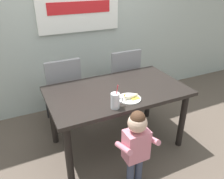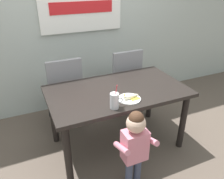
# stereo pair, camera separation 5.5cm
# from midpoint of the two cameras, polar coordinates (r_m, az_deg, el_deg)

# --- Properties ---
(ground_plane) EXTENTS (24.00, 24.00, 0.00)m
(ground_plane) POSITION_cam_midpoint_polar(r_m,az_deg,el_deg) (2.85, 0.57, -13.27)
(ground_plane) COLOR brown
(back_wall) EXTENTS (6.40, 0.17, 2.90)m
(back_wall) POSITION_cam_midpoint_polar(r_m,az_deg,el_deg) (3.30, -8.95, 19.95)
(back_wall) COLOR #ADB7B2
(back_wall) RESTS_ON ground
(dining_table) EXTENTS (1.49, 0.85, 0.74)m
(dining_table) POSITION_cam_midpoint_polar(r_m,az_deg,el_deg) (2.48, 0.64, -1.98)
(dining_table) COLOR black
(dining_table) RESTS_ON ground
(dining_chair_left) EXTENTS (0.44, 0.44, 0.96)m
(dining_chair_left) POSITION_cam_midpoint_polar(r_m,az_deg,el_deg) (2.94, -12.75, 0.10)
(dining_chair_left) COLOR gray
(dining_chair_left) RESTS_ON ground
(dining_chair_right) EXTENTS (0.44, 0.44, 0.96)m
(dining_chair_right) POSITION_cam_midpoint_polar(r_m,az_deg,el_deg) (3.19, 1.98, 2.96)
(dining_chair_right) COLOR gray
(dining_chair_right) RESTS_ON ground
(toddler_standing) EXTENTS (0.33, 0.24, 0.84)m
(toddler_standing) POSITION_cam_midpoint_polar(r_m,az_deg,el_deg) (2.05, 5.38, -12.94)
(toddler_standing) COLOR #3F4760
(toddler_standing) RESTS_ON ground
(milk_cup) EXTENTS (0.13, 0.08, 0.25)m
(milk_cup) POSITION_cam_midpoint_polar(r_m,az_deg,el_deg) (2.07, 0.09, -3.05)
(milk_cup) COLOR silver
(milk_cup) RESTS_ON dining_table
(snack_plate) EXTENTS (0.23, 0.23, 0.01)m
(snack_plate) POSITION_cam_midpoint_polar(r_m,az_deg,el_deg) (2.25, 3.71, -2.32)
(snack_plate) COLOR white
(snack_plate) RESTS_ON dining_table
(peeled_banana) EXTENTS (0.17, 0.11, 0.07)m
(peeled_banana) POSITION_cam_midpoint_polar(r_m,az_deg,el_deg) (2.24, 4.19, -1.74)
(peeled_banana) COLOR #F4EAC6
(peeled_banana) RESTS_ON snack_plate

